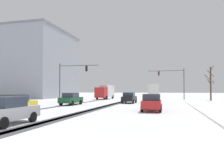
% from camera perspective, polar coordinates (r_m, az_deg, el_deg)
% --- Properties ---
extents(wheel_track_left_lane, '(1.07, 34.45, 0.01)m').
position_cam_1_polar(wheel_track_left_lane, '(23.02, -3.81, -6.56)').
color(wheel_track_left_lane, '#4C4C51').
rests_on(wheel_track_left_lane, ground).
extents(wheel_track_right_lane, '(0.84, 34.45, 0.01)m').
position_cam_1_polar(wheel_track_right_lane, '(23.16, -4.82, -6.53)').
color(wheel_track_right_lane, '#4C4C51').
rests_on(wheel_track_right_lane, ground).
extents(wheel_track_center, '(0.88, 34.45, 0.01)m').
position_cam_1_polar(wheel_track_center, '(25.37, -16.21, -6.04)').
color(wheel_track_center, '#4C4C51').
rests_on(wheel_track_center, ground).
extents(traffic_signal_far_right, '(7.44, 0.38, 6.50)m').
position_cam_1_polar(traffic_signal_far_right, '(47.54, 15.88, 1.51)').
color(traffic_signal_far_right, '#47474C').
rests_on(traffic_signal_far_right, ground).
extents(traffic_signal_near_left, '(6.88, 0.61, 6.50)m').
position_cam_1_polar(traffic_signal_near_left, '(37.20, -10.89, 2.27)').
color(traffic_signal_near_left, '#47474C').
rests_on(traffic_signal_near_left, ground).
extents(car_black_lead, '(1.89, 4.13, 1.62)m').
position_cam_1_polar(car_black_lead, '(33.07, 4.56, -3.63)').
color(car_black_lead, black).
rests_on(car_black_lead, ground).
extents(car_dark_green_second, '(1.93, 4.15, 1.62)m').
position_cam_1_polar(car_dark_green_second, '(29.44, -10.75, -3.86)').
color(car_dark_green_second, '#194C2D').
rests_on(car_dark_green_second, ground).
extents(car_red_third, '(1.87, 4.12, 1.62)m').
position_cam_1_polar(car_red_third, '(20.96, 10.44, -4.80)').
color(car_red_third, red).
rests_on(car_red_third, ground).
extents(car_yellow_cab_fourth, '(1.85, 4.11, 1.62)m').
position_cam_1_polar(car_yellow_cab_fourth, '(20.39, -24.18, -4.78)').
color(car_yellow_cab_fourth, yellow).
rests_on(car_yellow_cab_fourth, ground).
extents(car_silver_fifth, '(1.87, 4.12, 1.62)m').
position_cam_1_polar(car_silver_fifth, '(13.89, -25.98, -6.33)').
color(car_silver_fifth, '#B7BABF').
rests_on(car_silver_fifth, ground).
extents(bus_oncoming, '(3.05, 11.11, 3.38)m').
position_cam_1_polar(bus_oncoming, '(54.73, 10.93, -1.55)').
color(bus_oncoming, silver).
rests_on(bus_oncoming, ground).
extents(box_truck_delivery, '(2.47, 7.46, 3.02)m').
position_cam_1_polar(box_truck_delivery, '(46.97, -1.81, -2.02)').
color(box_truck_delivery, red).
rests_on(box_truck_delivery, ground).
extents(bare_tree_sidewalk_far, '(1.73, 1.72, 6.63)m').
position_cam_1_polar(bare_tree_sidewalk_far, '(45.40, 24.55, 0.34)').
color(bare_tree_sidewalk_far, '#4C3828').
rests_on(bare_tree_sidewalk_far, ground).
extents(office_building_far_left_block, '(24.63, 19.65, 17.45)m').
position_cam_1_polar(office_building_far_left_block, '(63.85, -22.39, 4.60)').
color(office_building_far_left_block, '#9399A3').
rests_on(office_building_far_left_block, ground).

